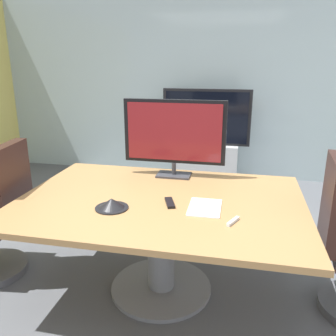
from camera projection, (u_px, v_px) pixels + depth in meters
ground_plane at (159, 287)px, 2.70m from camera, size 7.26×7.26×0.00m
wall_back_glass_partition at (205, 87)px, 5.03m from camera, size 6.26×0.10×2.62m
conference_table at (161, 220)px, 2.52m from camera, size 1.99×1.39×0.75m
tv_monitor at (174, 134)px, 2.85m from camera, size 0.84×0.18×0.64m
wall_display_unit at (205, 151)px, 4.94m from camera, size 1.20×0.36×1.31m
conference_phone at (112, 204)px, 2.29m from camera, size 0.22×0.22×0.07m
remote_control at (170, 203)px, 2.37m from camera, size 0.10×0.18×0.02m
whiteboard_marker at (233, 221)px, 2.10m from camera, size 0.07×0.13×0.02m
paper_notepad at (205, 208)px, 2.31m from camera, size 0.21×0.30×0.01m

